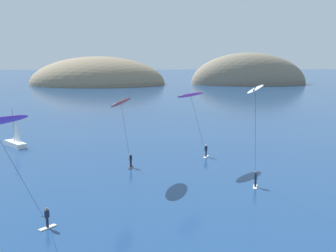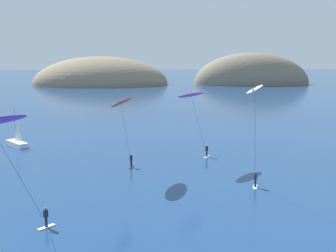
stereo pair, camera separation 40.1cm
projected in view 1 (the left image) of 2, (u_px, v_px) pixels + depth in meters
headland_island at (159, 84)px, 178.14m from camera, size 117.02×36.49×26.46m
sailboat_near at (14, 142)px, 62.14m from camera, size 4.58×5.16×5.70m
kitesurfer_red at (122, 107)px, 46.62m from camera, size 2.91×6.62×8.78m
kitesurfer_white at (255, 98)px, 37.43m from camera, size 3.45×7.86×11.01m
kitesurfer_magenta at (192, 101)px, 51.77m from camera, size 5.11×5.95×8.94m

